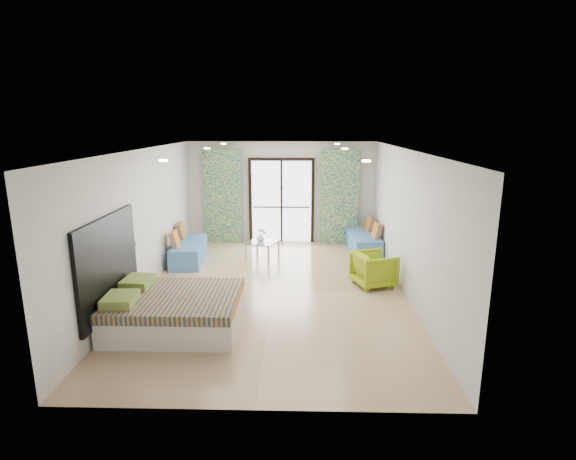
{
  "coord_description": "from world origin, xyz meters",
  "views": [
    {
      "loc": [
        0.49,
        -8.22,
        3.18
      ],
      "look_at": [
        0.27,
        0.25,
        1.15
      ],
      "focal_mm": 28.0,
      "sensor_mm": 36.0,
      "label": 1
    }
  ],
  "objects_px": {
    "bed": "(175,310)",
    "daybed_left": "(188,251)",
    "coffee_table": "(262,243)",
    "armchair": "(374,267)",
    "daybed_right": "(364,242)"
  },
  "relations": [
    {
      "from": "bed",
      "to": "armchair",
      "type": "xyz_separation_m",
      "value": [
        3.46,
        1.98,
        0.09
      ]
    },
    {
      "from": "bed",
      "to": "armchair",
      "type": "relative_size",
      "value": 2.66
    },
    {
      "from": "bed",
      "to": "armchair",
      "type": "height_order",
      "value": "armchair"
    },
    {
      "from": "daybed_left",
      "to": "coffee_table",
      "type": "bearing_deg",
      "value": 1.61
    },
    {
      "from": "bed",
      "to": "daybed_right",
      "type": "distance_m",
      "value": 5.68
    },
    {
      "from": "armchair",
      "to": "bed",
      "type": "bearing_deg",
      "value": 100.45
    },
    {
      "from": "bed",
      "to": "daybed_right",
      "type": "relative_size",
      "value": 1.16
    },
    {
      "from": "daybed_right",
      "to": "coffee_table",
      "type": "height_order",
      "value": "daybed_right"
    },
    {
      "from": "coffee_table",
      "to": "daybed_left",
      "type": "bearing_deg",
      "value": -173.61
    },
    {
      "from": "bed",
      "to": "daybed_left",
      "type": "height_order",
      "value": "daybed_left"
    },
    {
      "from": "daybed_left",
      "to": "armchair",
      "type": "bearing_deg",
      "value": -24.99
    },
    {
      "from": "bed",
      "to": "coffee_table",
      "type": "bearing_deg",
      "value": 73.48
    },
    {
      "from": "bed",
      "to": "armchair",
      "type": "distance_m",
      "value": 3.99
    },
    {
      "from": "bed",
      "to": "daybed_left",
      "type": "xyz_separation_m",
      "value": [
        -0.64,
        3.49,
        -0.03
      ]
    },
    {
      "from": "armchair",
      "to": "daybed_left",
      "type": "bearing_deg",
      "value": 50.38
    }
  ]
}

